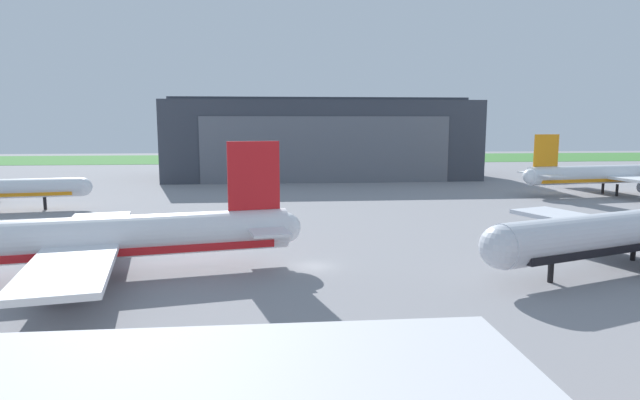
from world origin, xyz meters
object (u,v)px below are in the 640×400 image
maintenance_hangar (320,139)px  ops_van (240,207)px  airliner_near_left (74,241)px  airliner_far_right (617,175)px

maintenance_hangar → ops_van: (-19.50, -63.44, -9.51)m
maintenance_hangar → airliner_near_left: 106.48m
maintenance_hangar → ops_van: 67.05m
maintenance_hangar → ops_van: maintenance_hangar is taller
maintenance_hangar → airliner_near_left: bearing=-108.4°
airliner_far_right → ops_van: bearing=-167.4°
airliner_near_left → maintenance_hangar: bearing=71.6°
maintenance_hangar → airliner_far_right: (59.80, -45.79, -6.42)m
airliner_near_left → ops_van: 40.04m
ops_van → airliner_near_left: bearing=-110.6°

